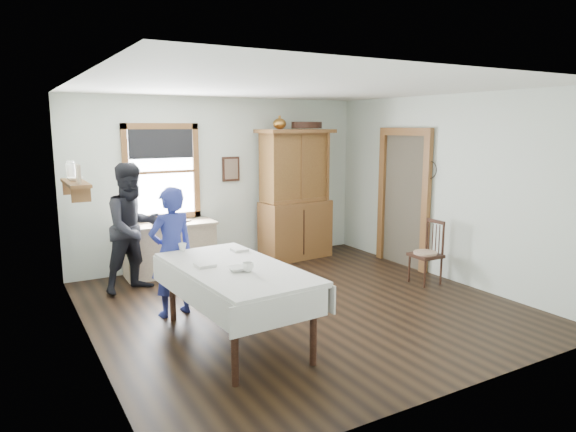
{
  "coord_description": "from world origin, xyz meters",
  "views": [
    {
      "loc": [
        -3.24,
        -5.31,
        2.25
      ],
      "look_at": [
        -0.01,
        0.3,
        1.11
      ],
      "focal_mm": 32.0,
      "sensor_mm": 36.0,
      "label": 1
    }
  ],
  "objects": [
    {
      "name": "china_hutch",
      "position": [
        1.18,
        2.11,
        1.1
      ],
      "size": [
        1.33,
        0.71,
        2.2
      ],
      "primitive_type": "cube",
      "rotation": [
        0.0,
        0.0,
        0.08
      ],
      "color": "brown",
      "rests_on": "room"
    },
    {
      "name": "window",
      "position": [
        -1.0,
        2.47,
        1.63
      ],
      "size": [
        1.18,
        0.07,
        1.48
      ],
      "color": "white",
      "rests_on": "room"
    },
    {
      "name": "table_cup_b",
      "position": [
        -1.4,
        0.36,
        0.86
      ],
      "size": [
        0.12,
        0.12,
        0.09
      ],
      "primitive_type": "imported",
      "rotation": [
        0.0,
        0.0,
        -0.34
      ],
      "color": "white",
      "rests_on": "dining_table"
    },
    {
      "name": "woman_blue",
      "position": [
        -1.49,
        0.5,
        0.72
      ],
      "size": [
        0.58,
        0.44,
        1.44
      ],
      "primitive_type": "imported",
      "rotation": [
        0.0,
        0.0,
        3.34
      ],
      "color": "navy",
      "rests_on": "room"
    },
    {
      "name": "work_counter",
      "position": [
        -1.0,
        2.19,
        0.4
      ],
      "size": [
        1.4,
        0.56,
        0.8
      ],
      "primitive_type": "cube",
      "rotation": [
        0.0,
        0.0,
        -0.02
      ],
      "color": "#C5AD88",
      "rests_on": "room"
    },
    {
      "name": "shelf_bowl",
      "position": [
        -2.37,
        1.55,
        1.6
      ],
      "size": [
        0.22,
        0.22,
        0.05
      ],
      "primitive_type": "imported",
      "color": "white",
      "rests_on": "wall_shelf"
    },
    {
      "name": "counter_book",
      "position": [
        -0.9,
        2.22,
        0.81
      ],
      "size": [
        0.26,
        0.29,
        0.02
      ],
      "primitive_type": "imported",
      "rotation": [
        0.0,
        0.0,
        0.44
      ],
      "color": "#715C4B",
      "rests_on": "work_counter"
    },
    {
      "name": "rug_beater",
      "position": [
        2.45,
        0.3,
        1.72
      ],
      "size": [
        0.01,
        0.27,
        0.27
      ],
      "primitive_type": "torus",
      "rotation": [
        0.0,
        1.57,
        0.0
      ],
      "color": "black",
      "rests_on": "room"
    },
    {
      "name": "room",
      "position": [
        0.0,
        0.0,
        1.35
      ],
      "size": [
        5.01,
        5.01,
        2.7
      ],
      "color": "black",
      "rests_on": "ground"
    },
    {
      "name": "counter_bowl",
      "position": [
        -1.21,
        2.15,
        0.82
      ],
      "size": [
        0.24,
        0.24,
        0.06
      ],
      "primitive_type": "imported",
      "rotation": [
        0.0,
        0.0,
        0.38
      ],
      "color": "white",
      "rests_on": "work_counter"
    },
    {
      "name": "table_cup_a",
      "position": [
        -1.12,
        -0.81,
        0.86
      ],
      "size": [
        0.15,
        0.15,
        0.09
      ],
      "primitive_type": "imported",
      "rotation": [
        0.0,
        0.0,
        0.36
      ],
      "color": "white",
      "rests_on": "dining_table"
    },
    {
      "name": "pail",
      "position": [
        0.75,
        1.98,
        0.15
      ],
      "size": [
        0.34,
        0.34,
        0.3
      ],
      "primitive_type": "cube",
      "rotation": [
        0.0,
        0.0,
        -0.23
      ],
      "color": "gray",
      "rests_on": "room"
    },
    {
      "name": "table_bowl",
      "position": [
        -1.21,
        -0.74,
        0.84
      ],
      "size": [
        0.23,
        0.23,
        0.05
      ],
      "primitive_type": "imported",
      "rotation": [
        0.0,
        0.0,
        -0.15
      ],
      "color": "white",
      "rests_on": "dining_table"
    },
    {
      "name": "wicker_basket",
      "position": [
        0.88,
        2.05,
        0.09
      ],
      "size": [
        0.38,
        0.32,
        0.19
      ],
      "primitive_type": "cube",
      "rotation": [
        0.0,
        0.0,
        0.33
      ],
      "color": "#A17649",
      "rests_on": "room"
    },
    {
      "name": "spindle_chair",
      "position": [
        2.04,
        -0.1,
        0.46
      ],
      "size": [
        0.44,
        0.44,
        0.92
      ],
      "primitive_type": "cube",
      "rotation": [
        0.0,
        0.0,
        -0.04
      ],
      "color": "#391E13",
      "rests_on": "room"
    },
    {
      "name": "dining_table",
      "position": [
        -1.15,
        -0.57,
        0.41
      ],
      "size": [
        1.2,
        2.09,
        0.81
      ],
      "primitive_type": "cube",
      "rotation": [
        0.0,
        0.0,
        0.06
      ],
      "color": "silver",
      "rests_on": "room"
    },
    {
      "name": "doorway",
      "position": [
        2.46,
        0.85,
        1.16
      ],
      "size": [
        0.09,
        1.14,
        2.22
      ],
      "color": "#4A4335",
      "rests_on": "room"
    },
    {
      "name": "wall_shelf",
      "position": [
        -2.37,
        1.54,
        1.57
      ],
      "size": [
        0.24,
        1.0,
        0.44
      ],
      "color": "brown",
      "rests_on": "room"
    },
    {
      "name": "framed_picture",
      "position": [
        0.15,
        2.46,
        1.55
      ],
      "size": [
        0.3,
        0.04,
        0.4
      ],
      "primitive_type": "cube",
      "color": "#391E13",
      "rests_on": "room"
    },
    {
      "name": "figure_dark",
      "position": [
        -1.65,
        1.67,
        0.82
      ],
      "size": [
        0.95,
        0.83,
        1.64
      ],
      "primitive_type": "imported",
      "rotation": [
        0.0,
        0.0,
        0.31
      ],
      "color": "black",
      "rests_on": "room"
    }
  ]
}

